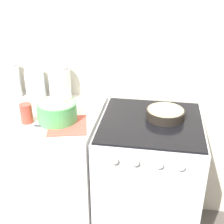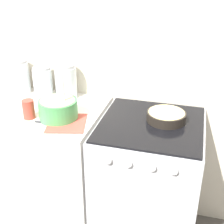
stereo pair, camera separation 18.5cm
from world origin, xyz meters
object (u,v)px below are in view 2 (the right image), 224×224
(stove, at_px, (147,185))
(storage_jar_left, at_px, (20,79))
(storage_jar_right, at_px, (66,84))
(storage_jar_middle, at_px, (43,83))
(mixing_bowl, at_px, (58,108))
(baking_pan, at_px, (166,116))
(tin_can, at_px, (29,109))

(stove, xyz_separation_m, storage_jar_left, (-0.98, 0.22, 0.56))
(stove, relative_size, storage_jar_right, 3.88)
(stove, bearing_deg, storage_jar_middle, 164.58)
(mixing_bowl, height_order, baking_pan, mixing_bowl)
(storage_jar_left, xyz_separation_m, storage_jar_right, (0.35, 0.00, -0.00))
(stove, bearing_deg, storage_jar_right, 160.55)
(stove, bearing_deg, storage_jar_left, 167.25)
(baking_pan, distance_m, storage_jar_left, 1.08)
(mixing_bowl, distance_m, storage_jar_left, 0.54)
(stove, bearing_deg, mixing_bowl, -170.44)
(storage_jar_right, relative_size, tin_can, 2.03)
(mixing_bowl, xyz_separation_m, tin_can, (-0.17, -0.04, -0.01))
(storage_jar_middle, bearing_deg, tin_can, -76.81)
(mixing_bowl, height_order, storage_jar_left, mixing_bowl)
(mixing_bowl, distance_m, storage_jar_middle, 0.41)
(stove, distance_m, tin_can, 0.90)
(mixing_bowl, distance_m, storage_jar_right, 0.33)
(storage_jar_left, bearing_deg, storage_jar_middle, 0.00)
(stove, height_order, storage_jar_right, storage_jar_right)
(stove, xyz_separation_m, storage_jar_middle, (-0.81, 0.22, 0.55))
(stove, height_order, mixing_bowl, mixing_bowl)
(storage_jar_middle, xyz_separation_m, storage_jar_right, (0.18, 0.00, 0.01))
(mixing_bowl, xyz_separation_m, storage_jar_right, (-0.08, 0.32, 0.03))
(baking_pan, xyz_separation_m, tin_can, (-0.80, -0.19, 0.03))
(baking_pan, distance_m, storage_jar_middle, 0.91)
(mixing_bowl, distance_m, baking_pan, 0.65)
(mixing_bowl, bearing_deg, stove, 9.56)
(stove, height_order, storage_jar_middle, storage_jar_middle)
(mixing_bowl, bearing_deg, baking_pan, 12.94)
(storage_jar_middle, height_order, tin_can, storage_jar_middle)
(mixing_bowl, relative_size, baking_pan, 1.30)
(stove, relative_size, storage_jar_middle, 4.49)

